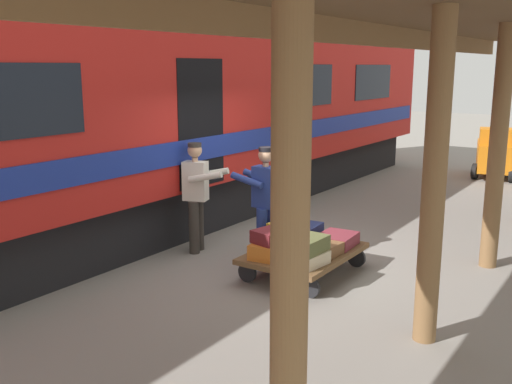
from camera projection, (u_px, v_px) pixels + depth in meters
The scene contains 16 objects.
ground_plane at pixel (295, 262), 8.63m from camera, with size 60.00×60.00×0.00m, color gray.
platform_canopy at pixel (476, 29), 6.66m from camera, with size 3.20×14.82×3.56m.
train_car at pixel (133, 112), 9.97m from camera, with size 3.03×19.26×4.00m.
luggage_cart at pixel (304, 254), 8.06m from camera, with size 1.22×1.72×0.34m.
suitcase_red_plastic at pixel (288, 240), 8.17m from camera, with size 0.38×0.62×0.22m, color #AD231E.
suitcase_navy_fabric at pixel (304, 232), 8.55m from camera, with size 0.39×0.55×0.22m, color navy.
suitcase_cream_canvas at pixel (304, 257), 7.50m from camera, with size 0.49×0.50×0.17m, color beige.
suitcase_burgundy_valise at pixel (337, 240), 8.26m from camera, with size 0.47×0.56×0.17m, color maroon.
suitcase_brown_leather at pixel (321, 248), 7.88m from camera, with size 0.46×0.64×0.16m, color brown.
suitcase_orange_carryall at pixel (269, 249), 7.79m from camera, with size 0.37×0.59×0.20m, color #CC6B23.
suitcase_yellow_case at pixel (288, 227), 8.10m from camera, with size 0.35×0.50×0.15m, color gold.
suitcase_olive_duffel at pixel (307, 244), 7.44m from camera, with size 0.39×0.53×0.20m, color brown.
suitcase_maroon_trunk at pixel (271, 236), 7.72m from camera, with size 0.36×0.44×0.17m, color maroon.
porter_in_overalls at pixel (264, 200), 8.49m from camera, with size 0.67×0.43×1.70m.
porter_by_door at pixel (197, 193), 8.92m from camera, with size 0.73×0.57×1.70m.
baggage_tug at pixel (500, 154), 15.04m from camera, with size 1.50×1.92×1.30m.
Camera 1 is at (-4.13, 7.13, 2.83)m, focal length 40.94 mm.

